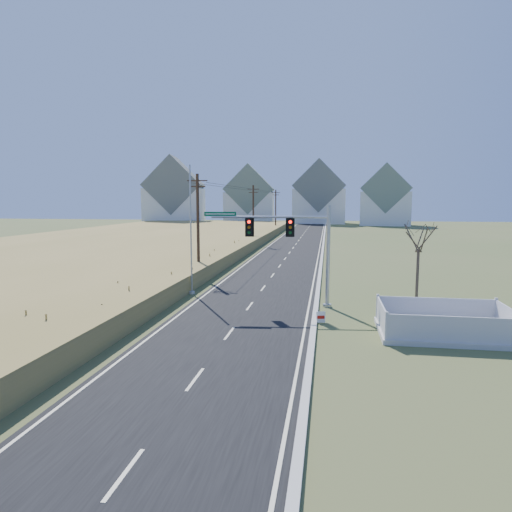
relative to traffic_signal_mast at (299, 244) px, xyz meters
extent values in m
plane|color=#455529|center=(-3.01, -4.65, -4.01)|extent=(260.00, 260.00, 0.00)
cube|color=black|center=(-3.01, 45.35, -3.98)|extent=(8.00, 180.00, 0.06)
cube|color=#B2AFA8|center=(1.14, 45.35, -3.92)|extent=(0.30, 180.00, 0.18)
cube|color=#9D8447|center=(-27.01, 35.35, -3.36)|extent=(38.00, 110.00, 1.30)
cylinder|color=#422D1E|center=(-9.51, 10.35, 0.49)|extent=(0.26, 0.26, 9.00)
cube|color=#422D1E|center=(-9.51, 10.35, 4.39)|extent=(1.80, 0.10, 0.10)
cube|color=#422D1E|center=(-9.51, 10.35, 3.89)|extent=(1.40, 0.10, 0.10)
cylinder|color=#422D1E|center=(-9.51, 40.35, 0.49)|extent=(0.26, 0.26, 9.00)
cube|color=#422D1E|center=(-9.51, 40.35, 4.39)|extent=(1.80, 0.10, 0.10)
cube|color=#422D1E|center=(-9.51, 40.35, 3.89)|extent=(1.40, 0.10, 0.10)
cylinder|color=#422D1E|center=(-9.51, 70.35, 0.49)|extent=(0.26, 0.26, 9.00)
cube|color=#422D1E|center=(-9.51, 70.35, 4.39)|extent=(1.80, 0.10, 0.10)
cube|color=#422D1E|center=(-9.51, 70.35, 3.89)|extent=(1.40, 0.10, 0.10)
cube|color=white|center=(-41.01, 95.35, 0.99)|extent=(17.38, 13.12, 10.00)
cube|color=slate|center=(-41.01, 95.35, 6.89)|extent=(17.69, 13.38, 16.29)
cube|color=white|center=(-21.01, 103.35, 0.49)|extent=(14.66, 10.95, 9.00)
cube|color=slate|center=(-21.01, 103.35, 5.89)|extent=(14.93, 11.17, 14.26)
cube|color=white|center=(-1.01, 107.35, 0.99)|extent=(15.00, 10.00, 10.00)
cube|color=slate|center=(-1.01, 107.35, 6.89)|extent=(15.27, 10.20, 15.27)
cube|color=white|center=(16.99, 99.35, 0.49)|extent=(13.87, 10.31, 9.00)
cube|color=slate|center=(16.99, 99.35, 5.89)|extent=(14.12, 10.51, 13.24)
cylinder|color=#9EA0A5|center=(1.82, 0.18, -3.92)|extent=(0.55, 0.55, 0.18)
cylinder|color=#9EA0A5|center=(1.82, 0.18, -0.81)|extent=(0.24, 0.24, 6.40)
cylinder|color=#9EA0A5|center=(-1.82, -0.18, 1.66)|extent=(7.29, 0.86, 0.15)
cube|color=black|center=(-0.55, -0.05, 1.03)|extent=(0.37, 0.31, 1.05)
cube|color=black|center=(-3.09, -0.30, 1.03)|extent=(0.37, 0.31, 1.05)
cube|color=#04502C|center=(-4.91, -0.48, 1.84)|extent=(2.01, 0.24, 0.27)
cube|color=#B7B5AD|center=(7.61, -5.06, -3.88)|extent=(6.41, 4.38, 0.24)
cube|color=silver|center=(7.61, -7.09, -3.15)|extent=(6.10, 0.10, 1.22)
cube|color=silver|center=(7.62, -3.03, -3.15)|extent=(6.10, 0.10, 1.22)
cube|color=silver|center=(4.56, -5.05, -3.15)|extent=(0.09, 4.07, 1.22)
cube|color=silver|center=(10.66, -5.07, -3.15)|extent=(0.09, 4.07, 1.22)
cube|color=white|center=(1.49, -3.74, -3.68)|extent=(0.50, 0.16, 0.62)
cube|color=#AC140B|center=(1.49, -3.77, -3.68)|extent=(0.39, 0.11, 0.18)
cylinder|color=#B7B5AD|center=(-7.84, 2.77, -3.92)|extent=(0.41, 0.41, 0.18)
cylinder|color=#9EA0A5|center=(-7.84, 2.77, 0.58)|extent=(0.11, 0.11, 9.17)
cylinder|color=#4C3F33|center=(7.13, -0.31, -2.12)|extent=(0.17, 0.17, 3.78)
camera|label=1|loc=(1.78, -28.43, 2.68)|focal=32.00mm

